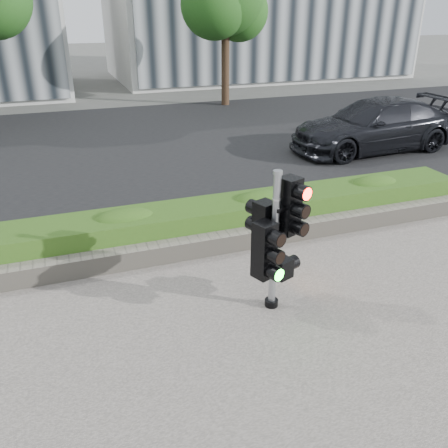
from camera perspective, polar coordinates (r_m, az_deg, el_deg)
The scene contains 8 objects.
ground at distance 7.19m, azimuth 1.57°, elevation -10.66°, with size 120.00×120.00×0.00m, color #51514C.
sidewalk at distance 5.54m, azimuth 12.01°, elevation -24.53°, with size 16.00×11.00×0.03m, color #9E9389.
road at distance 16.14m, azimuth -11.68°, elevation 9.29°, with size 60.00×13.00×0.02m, color black.
curb at distance 9.77m, azimuth -5.19°, elevation -0.23°, with size 60.00×0.25×0.12m, color gray.
stone_wall at distance 8.63m, azimuth -3.04°, elevation -2.67°, with size 12.00×0.32×0.34m, color gray.
hedge at distance 9.11m, azimuth -4.27°, elevation 0.04°, with size 12.00×1.00×0.68m, color #5C982E.
traffic_signal at distance 6.78m, azimuth 6.09°, elevation -1.20°, with size 0.78×0.69×2.15m.
car_dark at distance 15.75m, azimuth 17.64°, elevation 11.25°, with size 2.19×5.39×1.56m, color black.
Camera 1 is at (-2.19, -5.44, 4.16)m, focal length 38.00 mm.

